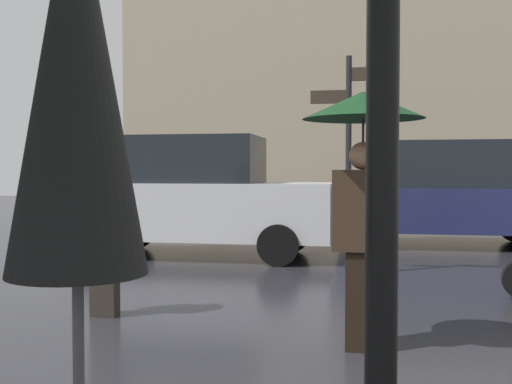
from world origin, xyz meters
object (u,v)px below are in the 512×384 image
pedestrian_with_bag (106,224)px  parked_car_left (196,196)px  folded_patio_umbrella_far (76,91)px  street_signpost (349,143)px  pedestrian_with_umbrella (363,151)px  parked_car_right (447,194)px

pedestrian_with_bag → parked_car_left: parked_car_left is taller
folded_patio_umbrella_far → street_signpost: size_ratio=0.79×
pedestrian_with_bag → folded_patio_umbrella_far: bearing=-156.2°
pedestrian_with_bag → street_signpost: size_ratio=0.54×
pedestrian_with_umbrella → parked_car_left: (-2.80, 5.03, -0.58)m
parked_car_right → parked_car_left: bearing=-144.8°
folded_patio_umbrella_far → pedestrian_with_umbrella: folded_patio_umbrella_far is taller
pedestrian_with_bag → pedestrian_with_umbrella: bearing=-105.5°
pedestrian_with_bag → street_signpost: 3.76m
parked_car_left → parked_car_right: bearing=-166.3°
parked_car_left → parked_car_right: parked_car_left is taller
folded_patio_umbrella_far → street_signpost: street_signpost is taller
parked_car_left → street_signpost: street_signpost is taller
pedestrian_with_bag → parked_car_left: (-0.31, 4.30, 0.09)m
pedestrian_with_bag → parked_car_right: 7.65m
pedestrian_with_umbrella → parked_car_left: pedestrian_with_umbrella is taller
pedestrian_with_bag → parked_car_right: (3.98, 6.54, 0.07)m
pedestrian_with_umbrella → street_signpost: (-0.23, 3.60, 0.23)m
parked_car_left → parked_car_right: size_ratio=1.05×
pedestrian_with_umbrella → parked_car_right: bearing=97.3°
folded_patio_umbrella_far → parked_car_left: folded_patio_umbrella_far is taller
pedestrian_with_umbrella → parked_car_left: size_ratio=0.46×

